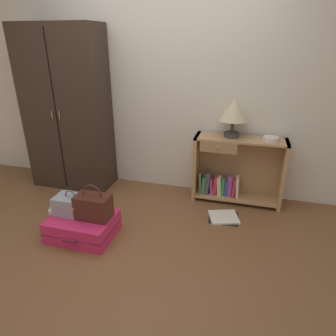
# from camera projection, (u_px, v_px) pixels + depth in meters

# --- Properties ---
(ground_plane) EXTENTS (9.00, 9.00, 0.00)m
(ground_plane) POSITION_uv_depth(u_px,v_px,m) (125.00, 255.00, 2.68)
(ground_plane) COLOR brown
(back_wall) EXTENTS (6.40, 0.10, 2.60)m
(back_wall) POSITION_uv_depth(u_px,v_px,m) (169.00, 83.00, 3.49)
(back_wall) COLOR silver
(back_wall) RESTS_ON ground_plane
(wardrobe) EXTENTS (1.00, 0.47, 1.95)m
(wardrobe) POSITION_uv_depth(u_px,v_px,m) (67.00, 110.00, 3.65)
(wardrobe) COLOR #33261E
(wardrobe) RESTS_ON ground_plane
(bookshelf) EXTENTS (1.01, 0.32, 0.78)m
(bookshelf) POSITION_uv_depth(u_px,v_px,m) (234.00, 171.00, 3.47)
(bookshelf) COLOR tan
(bookshelf) RESTS_ON ground_plane
(table_lamp) EXTENTS (0.31, 0.31, 0.42)m
(table_lamp) POSITION_uv_depth(u_px,v_px,m) (234.00, 111.00, 3.22)
(table_lamp) COLOR #3D3838
(table_lamp) RESTS_ON bookshelf
(bowl) EXTENTS (0.16, 0.16, 0.04)m
(bowl) POSITION_uv_depth(u_px,v_px,m) (271.00, 139.00, 3.20)
(bowl) COLOR silver
(bowl) RESTS_ON bookshelf
(suitcase_large) EXTENTS (0.62, 0.49, 0.21)m
(suitcase_large) POSITION_uv_depth(u_px,v_px,m) (83.00, 226.00, 2.91)
(suitcase_large) COLOR #DB2860
(suitcase_large) RESTS_ON ground_plane
(train_case) EXTENTS (0.31, 0.22, 0.25)m
(train_case) POSITION_uv_depth(u_px,v_px,m) (71.00, 205.00, 2.89)
(train_case) COLOR #8E99A3
(train_case) RESTS_ON suitcase_large
(handbag) EXTENTS (0.32, 0.19, 0.35)m
(handbag) POSITION_uv_depth(u_px,v_px,m) (93.00, 206.00, 2.81)
(handbag) COLOR #472319
(handbag) RESTS_ON suitcase_large
(bottle) EXTENTS (0.08, 0.08, 0.21)m
(bottle) POSITION_uv_depth(u_px,v_px,m) (54.00, 217.00, 3.08)
(bottle) COLOR white
(bottle) RESTS_ON ground_plane
(open_book_on_floor) EXTENTS (0.37, 0.35, 0.02)m
(open_book_on_floor) POSITION_uv_depth(u_px,v_px,m) (224.00, 217.00, 3.23)
(open_book_on_floor) COLOR white
(open_book_on_floor) RESTS_ON ground_plane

